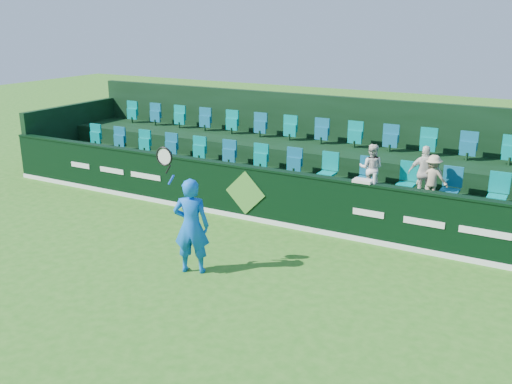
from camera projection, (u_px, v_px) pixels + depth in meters
The scene contains 13 objects.
ground at pixel (143, 281), 10.82m from camera, with size 60.00×60.00×0.00m, color #286D1A.
sponsor_hoarding at pixel (248, 193), 13.95m from camera, with size 16.00×0.25×1.35m.
stand_tier_front at pixel (268, 192), 14.96m from camera, with size 16.00×2.00×0.80m, color black.
stand_tier_back at pixel (299, 167), 16.47m from camera, with size 16.00×1.80×1.30m, color black.
stand_rear at pixel (306, 144), 16.67m from camera, with size 16.00×4.10×2.60m.
seat_row_front at pixel (276, 163), 15.08m from camera, with size 13.50×0.50×0.60m, color #01847D.
seat_row_back at pixel (304, 132), 16.44m from camera, with size 13.50×0.50×0.60m, color #01847D.
tennis_player at pixel (191, 225), 10.96m from camera, with size 1.16×0.68×2.55m.
spectator_left at pixel (371, 168), 13.42m from camera, with size 0.57×0.44×1.17m, color white.
spectator_middle at pixel (425, 173), 12.83m from camera, with size 0.74×0.31×1.25m, color white.
spectator_right at pixel (432, 178), 12.78m from camera, with size 0.69×0.40×1.07m, color tan.
towel at pixel (363, 181), 12.40m from camera, with size 0.41×0.27×0.06m, color silver.
drinks_bottle at pixel (375, 179), 12.26m from camera, with size 0.07×0.07×0.23m, color silver.
Camera 1 is at (6.65, -7.55, 4.82)m, focal length 40.00 mm.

